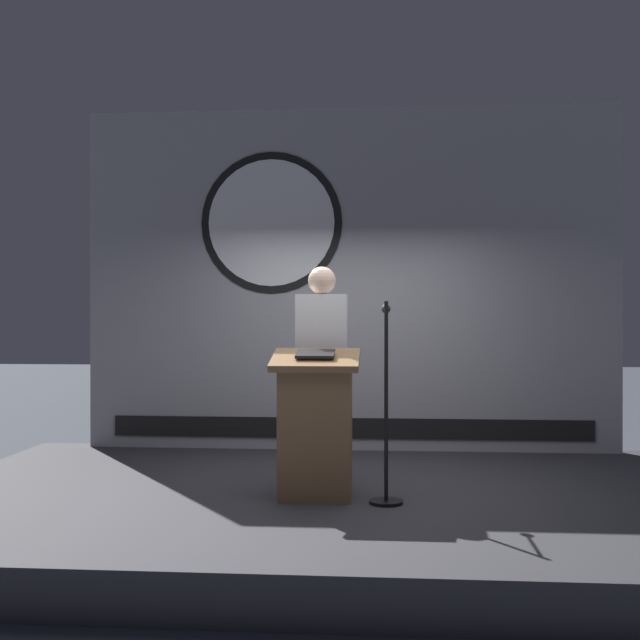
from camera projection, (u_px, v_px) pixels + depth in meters
The scene contains 6 objects.
ground_plane at pixel (339, 529), 6.03m from camera, with size 40.00×40.00×0.00m, color #383D47.
stage_platform at pixel (339, 510), 6.03m from camera, with size 6.40×4.00×0.30m, color #333338.
banner_display at pixel (347, 279), 7.86m from camera, with size 5.27×0.12×3.38m.
podium at pixel (316, 425), 5.77m from camera, with size 0.64×0.50×1.08m.
speaker_person at pixel (322, 373), 6.25m from camera, with size 0.40×0.26×1.72m.
microphone_stand at pixel (386, 431), 5.65m from camera, with size 0.24×0.59×1.43m.
Camera 1 is at (0.34, -6.01, 1.62)m, focal length 44.42 mm.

